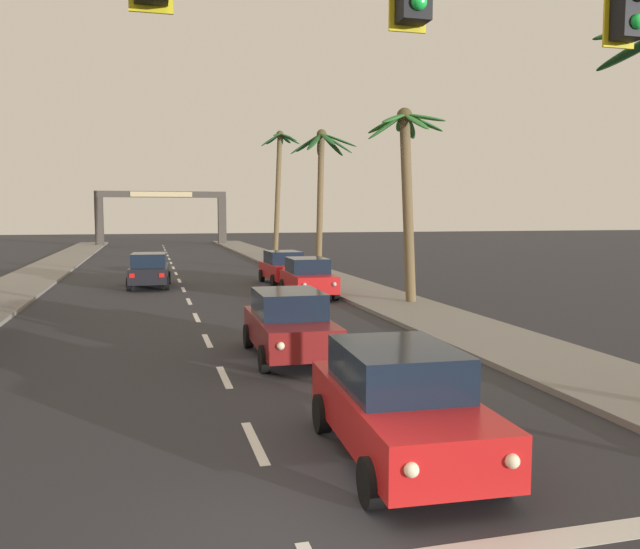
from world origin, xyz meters
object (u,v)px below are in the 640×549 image
object	(u,v)px
sedan_third_in_queue	(289,324)
palm_right_farthest	(279,172)
sedan_parked_mid_kerb	(308,277)
palm_right_third	(322,172)
traffic_signal_mast	(562,53)
sedan_lead_at_stop_bar	(399,403)
palm_right_second	(407,171)
town_gateway_arch	(162,210)
sedan_oncoming_far	(149,270)
sedan_parked_nearest_kerb	(284,267)

from	to	relation	value
sedan_third_in_queue	palm_right_farthest	distance (m)	38.14
sedan_parked_mid_kerb	palm_right_third	world-z (taller)	palm_right_third
palm_right_farthest	traffic_signal_mast	bearing A→B (deg)	-97.27
sedan_lead_at_stop_bar	palm_right_second	size ratio (longest dim) A/B	0.59
sedan_lead_at_stop_bar	palm_right_second	distance (m)	16.91
palm_right_farthest	town_gateway_arch	bearing A→B (deg)	111.01
traffic_signal_mast	palm_right_third	distance (m)	32.26
sedan_oncoming_far	palm_right_second	size ratio (longest dim) A/B	0.59
sedan_third_in_queue	town_gateway_arch	size ratio (longest dim) A/B	0.31
palm_right_farthest	palm_right_third	bearing A→B (deg)	-90.94
traffic_signal_mast	palm_right_farthest	distance (m)	46.67
sedan_third_in_queue	town_gateway_arch	world-z (taller)	town_gateway_arch
sedan_lead_at_stop_bar	traffic_signal_mast	bearing A→B (deg)	-64.67
sedan_lead_at_stop_bar	sedan_oncoming_far	distance (m)	24.26
sedan_third_in_queue	sedan_parked_nearest_kerb	distance (m)	17.06
traffic_signal_mast	sedan_lead_at_stop_bar	world-z (taller)	traffic_signal_mast
sedan_parked_nearest_kerb	palm_right_farthest	bearing A→B (deg)	79.43
sedan_parked_mid_kerb	town_gateway_arch	xyz separation A→B (m)	(-5.12, 48.66, 3.11)
sedan_parked_nearest_kerb	palm_right_third	distance (m)	8.55
sedan_oncoming_far	palm_right_farthest	size ratio (longest dim) A/B	0.44
sedan_oncoming_far	sedan_parked_nearest_kerb	xyz separation A→B (m)	(6.67, -0.17, 0.00)
town_gateway_arch	sedan_parked_nearest_kerb	bearing A→B (deg)	-83.27
sedan_lead_at_stop_bar	town_gateway_arch	bearing A→B (deg)	91.67
town_gateway_arch	sedan_parked_mid_kerb	bearing A→B (deg)	-83.99
traffic_signal_mast	palm_right_farthest	size ratio (longest dim) A/B	1.04
sedan_oncoming_far	town_gateway_arch	world-z (taller)	town_gateway_arch
sedan_lead_at_stop_bar	sedan_parked_mid_kerb	world-z (taller)	same
traffic_signal_mast	town_gateway_arch	distance (m)	69.51
sedan_lead_at_stop_bar	sedan_oncoming_far	bearing A→B (deg)	98.32
sedan_parked_nearest_kerb	palm_right_farthest	distance (m)	21.47
sedan_lead_at_stop_bar	sedan_parked_nearest_kerb	xyz separation A→B (m)	(3.16, 23.84, 0.00)
sedan_oncoming_far	palm_right_third	bearing A→B (deg)	28.62
sedan_lead_at_stop_bar	town_gateway_arch	xyz separation A→B (m)	(-1.96, 67.25, 3.11)
palm_right_farthest	sedan_oncoming_far	bearing A→B (deg)	-117.49
sedan_parked_nearest_kerb	palm_right_third	bearing A→B (deg)	58.34
palm_right_third	sedan_parked_mid_kerb	bearing A→B (deg)	-107.87
sedan_parked_mid_kerb	palm_right_second	bearing A→B (deg)	-48.57
traffic_signal_mast	sedan_parked_nearest_kerb	xyz separation A→B (m)	(2.13, 26.02, -4.57)
palm_right_second	traffic_signal_mast	bearing A→B (deg)	-106.85
sedan_parked_mid_kerb	palm_right_farthest	xyz separation A→B (m)	(3.78, 25.49, 6.07)
sedan_parked_nearest_kerb	sedan_third_in_queue	bearing A→B (deg)	-101.14
sedan_third_in_queue	palm_right_third	xyz separation A→B (m)	(6.83, 22.48, 5.26)
palm_right_second	palm_right_farthest	bearing A→B (deg)	88.66
sedan_lead_at_stop_bar	palm_right_second	bearing A→B (deg)	67.46
palm_right_second	town_gateway_arch	size ratio (longest dim) A/B	0.53
sedan_lead_at_stop_bar	palm_right_second	xyz separation A→B (m)	(6.26, 15.08, 4.39)
palm_right_farthest	sedan_lead_at_stop_bar	bearing A→B (deg)	-98.94
sedan_parked_mid_kerb	town_gateway_arch	size ratio (longest dim) A/B	0.31
traffic_signal_mast	palm_right_third	size ratio (longest dim) A/B	1.25
sedan_third_in_queue	sedan_oncoming_far	xyz separation A→B (m)	(-3.38, 16.91, 0.00)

